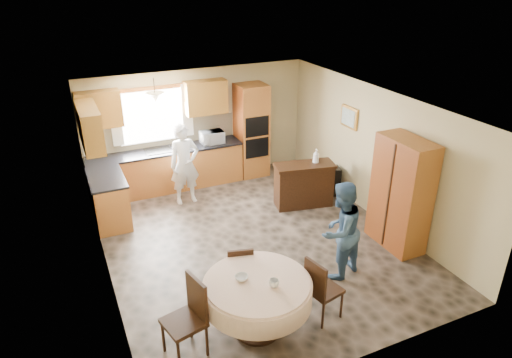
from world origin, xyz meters
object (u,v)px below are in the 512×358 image
Objects in this scene: oven_tower at (251,131)px; dining_table at (257,292)px; sideboard at (304,186)px; chair_left at (189,314)px; person_sink at (185,164)px; cupboard at (401,194)px; chair_right at (320,287)px; chair_back at (240,269)px; person_dining at (340,231)px.

dining_table is (-2.02, -4.71, -0.43)m from oven_tower.
sideboard is 3.69m from dining_table.
person_sink is at bearing 150.63° from chair_left.
cupboard is 4.12m from chair_left.
chair_right is 4.19m from person_sink.
oven_tower is 2.00m from sideboard.
chair_back is at bearing -94.17° from person_sink.
oven_tower reaches higher than cupboard.
chair_back is 1.19m from chair_right.
oven_tower is at bearing -26.12° from chair_right.
person_sink reaches higher than chair_left.
person_dining is at bearing 19.89° from dining_table.
oven_tower is 1.08× the size of cupboard.
sideboard is 0.74× the size of person_dining.
chair_back is (0.05, 0.72, -0.14)m from dining_table.
chair_right is at bearing -9.23° from dining_table.
person_sink reaches higher than chair_right.
oven_tower is 3.94m from cupboard.
oven_tower is 2.20× the size of chair_right.
oven_tower is at bearing -113.49° from person_dining.
chair_back is (-3.04, -0.21, -0.48)m from cupboard.
person_dining reaches higher than sideboard.
chair_left is (-0.91, 0.03, -0.04)m from dining_table.
chair_left reaches higher than dining_table.
oven_tower is 1.99× the size of chair_left.
sideboard is at bearing -122.46° from chair_back.
chair_left is at bearing 50.40° from chair_back.
person_sink is at bearing -78.32° from chair_back.
chair_right is 1.12m from person_dining.
person_sink is at bearing -3.84° from chair_right.
person_sink is (-1.80, -0.73, -0.22)m from oven_tower.
person_dining is at bearing 89.18° from chair_left.
person_dining is (-1.42, -0.32, -0.18)m from cupboard.
person_dining is (0.80, 0.75, 0.26)m from chair_right.
chair_left is 1.19m from chair_back.
chair_back is at bearing 30.79° from chair_right.
cupboard reaches higher than dining_table.
dining_table is 1.33× the size of chair_left.
dining_table is 1.78m from person_dining.
dining_table is at bearing 67.96° from chair_right.
person_dining reaches higher than chair_back.
cupboard is 2.19× the size of chair_back.
chair_right is at bearing -82.27° from person_sink.
person_dining is at bearing -94.87° from oven_tower.
person_dining is (1.45, -3.38, -0.04)m from person_sink.
dining_table is (-2.34, -2.85, 0.21)m from sideboard.
cupboard is at bearing -74.22° from oven_tower.
person_dining is (1.67, 0.60, 0.17)m from dining_table.
cupboard reaches higher than chair_left.
chair_right is (-1.15, -4.86, -0.53)m from oven_tower.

